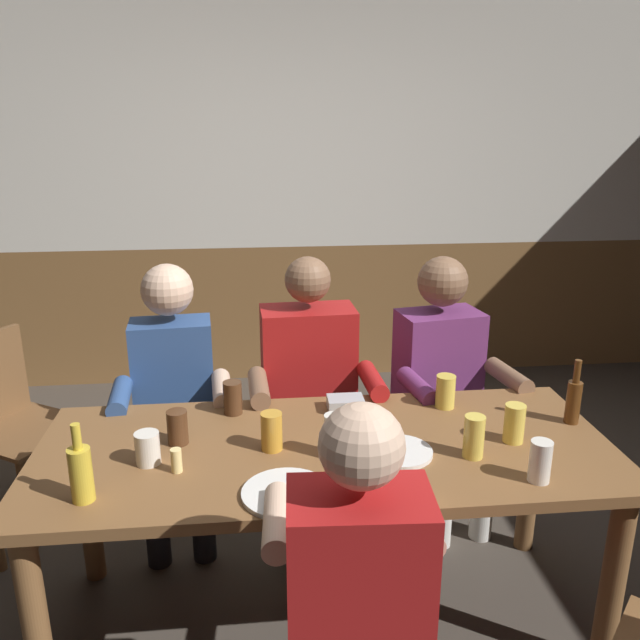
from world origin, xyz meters
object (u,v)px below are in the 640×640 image
pint_glass_5 (540,461)px  dining_table (326,470)px  plate_0 (286,493)px  pint_glass_7 (177,427)px  pint_glass_3 (474,437)px  person_2 (443,378)px  pint_glass_4 (445,391)px  bottle_1 (81,472)px  person_1 (310,383)px  person_0 (174,392)px  condiment_caddy (345,404)px  pint_glass_0 (233,398)px  table_candle (176,461)px  pint_glass_2 (272,431)px  pint_glass_6 (148,448)px  pint_glass_1 (334,436)px  bottle_0 (574,399)px  chair_empty_near_right (12,422)px  plate_1 (399,452)px  pint_glass_8 (514,423)px

pint_glass_5 → dining_table: bearing=155.4°
plate_0 → pint_glass_7: bearing=134.5°
pint_glass_3 → person_2: bearing=80.5°
pint_glass_4 → bottle_1: bearing=-157.6°
dining_table → pint_glass_3: bearing=-14.4°
person_1 → pint_glass_5: bearing=121.5°
pint_glass_3 → person_0: bearing=144.8°
condiment_caddy → bottle_1: size_ratio=0.56×
person_0 → pint_glass_0: person_0 is taller
table_candle → condiment_caddy: size_ratio=0.57×
pint_glass_3 → pint_glass_5: bearing=-47.1°
pint_glass_3 → pint_glass_2: bearing=169.8°
person_2 → pint_glass_5: size_ratio=9.10×
plate_0 → pint_glass_6: pint_glass_6 is taller
person_0 → dining_table: bearing=128.2°
pint_glass_4 → pint_glass_6: pint_glass_4 is taller
person_1 → pint_glass_1: 0.74m
bottle_0 → pint_glass_1: bottle_0 is taller
chair_empty_near_right → plate_1: chair_empty_near_right is taller
pint_glass_4 → pint_glass_6: 1.15m
pint_glass_0 → pint_glass_5: size_ratio=0.95×
pint_glass_8 → dining_table: bearing=176.9°
person_2 → pint_glass_7: person_2 is taller
plate_1 → bottle_1: bearing=-170.1°
pint_glass_3 → pint_glass_0: bearing=152.7°
pint_glass_5 → pint_glass_6: pint_glass_5 is taller
bottle_0 → plate_1: bearing=-166.6°
person_1 → bottle_0: person_1 is taller
bottle_0 → table_candle: bearing=-171.9°
person_2 → pint_glass_2: 1.04m
chair_empty_near_right → pint_glass_7: 1.20m
condiment_caddy → table_candle: bearing=-146.5°
pint_glass_7 → pint_glass_8: size_ratio=0.88×
person_0 → table_candle: size_ratio=15.43×
person_1 → person_2: (0.61, -0.00, -0.00)m
person_0 → pint_glass_1: 0.95m
table_candle → pint_glass_7: (-0.02, 0.19, 0.02)m
condiment_caddy → pint_glass_5: pint_glass_5 is taller
pint_glass_0 → pint_glass_1: (0.35, -0.37, 0.01)m
table_candle → pint_glass_4: pint_glass_4 is taller
person_0 → plate_1: person_0 is taller
plate_1 → pint_glass_4: pint_glass_4 is taller
condiment_caddy → pint_glass_4: (0.39, -0.02, 0.04)m
condiment_caddy → plate_1: bearing=-70.0°
pint_glass_7 → pint_glass_8: 1.18m
person_2 → pint_glass_3: bearing=70.8°
condiment_caddy → pint_glass_3: pint_glass_3 is taller
dining_table → plate_0: plate_0 is taller
pint_glass_1 → pint_glass_4: size_ratio=1.15×
pint_glass_8 → plate_0: bearing=-162.4°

